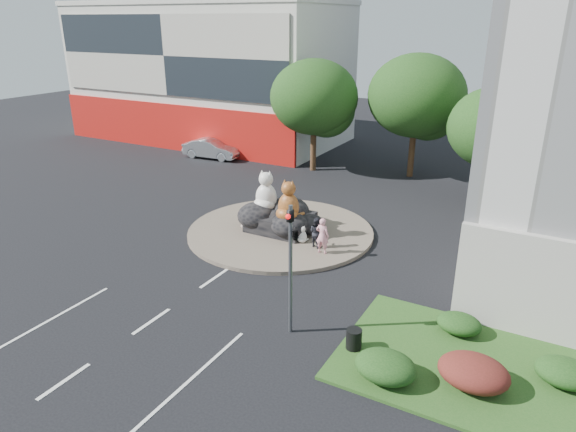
% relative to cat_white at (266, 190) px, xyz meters
% --- Properties ---
extents(ground, '(120.00, 120.00, 0.00)m').
position_rel_cat_white_xyz_m(ground, '(0.96, -10.14, -2.23)').
color(ground, black).
rests_on(ground, ground).
extents(roundabout_island, '(10.00, 10.00, 0.20)m').
position_rel_cat_white_xyz_m(roundabout_island, '(0.96, -0.14, -2.13)').
color(roundabout_island, brown).
rests_on(roundabout_island, ground).
extents(rock_plinth, '(3.20, 2.60, 0.90)m').
position_rel_cat_white_xyz_m(rock_plinth, '(0.96, -0.14, -1.58)').
color(rock_plinth, black).
rests_on(rock_plinth, roundabout_island).
extents(shophouse_block, '(25.20, 12.30, 17.40)m').
position_rel_cat_white_xyz_m(shophouse_block, '(-17.04, 17.78, 3.95)').
color(shophouse_block, beige).
rests_on(shophouse_block, ground).
extents(grass_verge, '(10.00, 6.00, 0.12)m').
position_rel_cat_white_xyz_m(grass_verge, '(12.96, -7.14, -2.17)').
color(grass_verge, '#1D4918').
rests_on(grass_verge, ground).
extents(tree_left, '(6.46, 6.46, 8.27)m').
position_rel_cat_white_xyz_m(tree_left, '(-2.97, 11.93, 3.02)').
color(tree_left, '#382314').
rests_on(tree_left, ground).
extents(tree_mid, '(6.84, 6.84, 8.76)m').
position_rel_cat_white_xyz_m(tree_mid, '(4.03, 13.93, 3.33)').
color(tree_mid, '#382314').
rests_on(tree_mid, ground).
extents(tree_right, '(5.70, 5.70, 7.30)m').
position_rel_cat_white_xyz_m(tree_right, '(10.03, 9.93, 2.40)').
color(tree_right, '#382314').
rests_on(tree_right, ground).
extents(hedge_near_green, '(2.00, 1.60, 0.90)m').
position_rel_cat_white_xyz_m(hedge_near_green, '(9.96, -9.14, -1.66)').
color(hedge_near_green, '#153711').
rests_on(hedge_near_green, grass_verge).
extents(hedge_red, '(2.20, 1.76, 0.99)m').
position_rel_cat_white_xyz_m(hedge_red, '(12.46, -8.14, -1.62)').
color(hedge_red, '#4C1C14').
rests_on(hedge_red, grass_verge).
extents(hedge_mid_green, '(1.80, 1.44, 0.81)m').
position_rel_cat_white_xyz_m(hedge_mid_green, '(14.96, -6.64, -1.71)').
color(hedge_mid_green, '#153711').
rests_on(hedge_mid_green, grass_verge).
extents(hedge_back_green, '(1.60, 1.28, 0.72)m').
position_rel_cat_white_xyz_m(hedge_back_green, '(11.46, -5.34, -1.75)').
color(hedge_back_green, '#153711').
rests_on(hedge_back_green, grass_verge).
extents(traffic_light, '(0.44, 1.24, 5.00)m').
position_rel_cat_white_xyz_m(traffic_light, '(6.06, -8.14, 1.39)').
color(traffic_light, '#595B60').
rests_on(traffic_light, ground).
extents(street_lamp, '(2.34, 0.22, 8.06)m').
position_rel_cat_white_xyz_m(street_lamp, '(13.78, -2.14, 2.32)').
color(street_lamp, '#595B60').
rests_on(street_lamp, ground).
extents(cat_white, '(1.49, 1.34, 2.26)m').
position_rel_cat_white_xyz_m(cat_white, '(0.00, 0.00, 0.00)').
color(cat_white, silver).
rests_on(cat_white, rock_plinth).
extents(cat_tabby, '(1.34, 1.17, 2.17)m').
position_rel_cat_white_xyz_m(cat_tabby, '(1.74, -0.65, -0.05)').
color(cat_tabby, '#C66E29').
rests_on(cat_tabby, rock_plinth).
extents(kitten_calico, '(0.75, 0.73, 0.95)m').
position_rel_cat_white_xyz_m(kitten_calico, '(-0.75, -0.95, -1.56)').
color(kitten_calico, beige).
rests_on(kitten_calico, roundabout_island).
extents(kitten_white, '(0.60, 0.55, 0.89)m').
position_rel_cat_white_xyz_m(kitten_white, '(2.76, -1.01, -1.59)').
color(kitten_white, silver).
rests_on(kitten_white, roundabout_island).
extents(pedestrian_pink, '(0.67, 0.46, 1.81)m').
position_rel_cat_white_xyz_m(pedestrian_pink, '(4.21, -1.72, -1.13)').
color(pedestrian_pink, pink).
rests_on(pedestrian_pink, roundabout_island).
extents(pedestrian_dark, '(0.89, 0.78, 1.54)m').
position_rel_cat_white_xyz_m(pedestrian_dark, '(3.62, -1.19, -1.26)').
color(pedestrian_dark, black).
rests_on(pedestrian_dark, roundabout_island).
extents(parked_car, '(4.99, 2.15, 1.60)m').
position_rel_cat_white_xyz_m(parked_car, '(-12.02, 11.01, -1.43)').
color(parked_car, '#B6BABF').
rests_on(parked_car, ground).
extents(litter_bin, '(0.73, 0.73, 0.73)m').
position_rel_cat_white_xyz_m(litter_bin, '(8.46, -8.10, -1.75)').
color(litter_bin, black).
rests_on(litter_bin, grass_verge).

